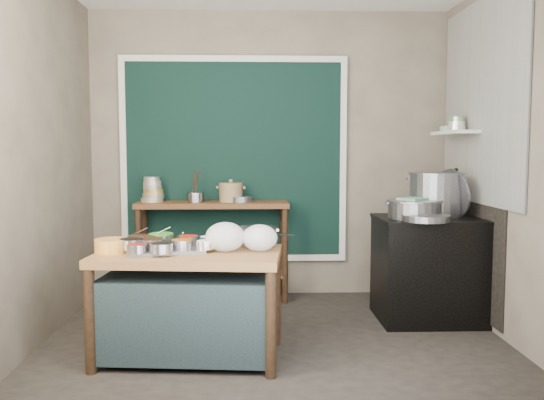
{
  "coord_description": "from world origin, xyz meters",
  "views": [
    {
      "loc": [
        -0.16,
        -4.22,
        1.45
      ],
      "look_at": [
        -0.02,
        0.25,
        1.06
      ],
      "focal_mm": 38.0,
      "sensor_mm": 36.0,
      "label": 1
    }
  ],
  "objects_px": {
    "back_counter": "(213,251)",
    "utensil_cup": "(195,197)",
    "prep_table": "(189,305)",
    "steamer": "(415,209)",
    "condiment_tray": "(166,250)",
    "stove_block": "(431,270)",
    "ceramic_crock": "(231,193)",
    "saucepan": "(257,237)",
    "stock_pot": "(436,194)",
    "yellow_basin": "(112,246)"
  },
  "relations": [
    {
      "from": "stove_block",
      "to": "saucepan",
      "type": "xyz_separation_m",
      "value": [
        -1.48,
        -0.65,
        0.4
      ]
    },
    {
      "from": "condiment_tray",
      "to": "stock_pot",
      "type": "distance_m",
      "value": 2.39
    },
    {
      "from": "ceramic_crock",
      "to": "stock_pot",
      "type": "bearing_deg",
      "value": -19.96
    },
    {
      "from": "condiment_tray",
      "to": "stove_block",
      "type": "bearing_deg",
      "value": 21.33
    },
    {
      "from": "yellow_basin",
      "to": "stock_pot",
      "type": "bearing_deg",
      "value": 20.6
    },
    {
      "from": "condiment_tray",
      "to": "ceramic_crock",
      "type": "bearing_deg",
      "value": 76.02
    },
    {
      "from": "stove_block",
      "to": "ceramic_crock",
      "type": "xyz_separation_m",
      "value": [
        -1.73,
        0.75,
        0.61
      ]
    },
    {
      "from": "steamer",
      "to": "back_counter",
      "type": "bearing_deg",
      "value": 155.85
    },
    {
      "from": "ceramic_crock",
      "to": "utensil_cup",
      "type": "bearing_deg",
      "value": -172.3
    },
    {
      "from": "stock_pot",
      "to": "steamer",
      "type": "distance_m",
      "value": 0.29
    },
    {
      "from": "ceramic_crock",
      "to": "steamer",
      "type": "relative_size",
      "value": 0.51
    },
    {
      "from": "prep_table",
      "to": "saucepan",
      "type": "relative_size",
      "value": 4.69
    },
    {
      "from": "saucepan",
      "to": "stock_pot",
      "type": "relative_size",
      "value": 0.56
    },
    {
      "from": "ceramic_crock",
      "to": "stock_pot",
      "type": "relative_size",
      "value": 0.5
    },
    {
      "from": "saucepan",
      "to": "stove_block",
      "type": "bearing_deg",
      "value": 25.56
    },
    {
      "from": "prep_table",
      "to": "stove_block",
      "type": "bearing_deg",
      "value": 28.71
    },
    {
      "from": "prep_table",
      "to": "steamer",
      "type": "xyz_separation_m",
      "value": [
        1.79,
        0.8,
        0.58
      ]
    },
    {
      "from": "back_counter",
      "to": "condiment_tray",
      "type": "height_order",
      "value": "back_counter"
    },
    {
      "from": "back_counter",
      "to": "stock_pot",
      "type": "distance_m",
      "value": 2.14
    },
    {
      "from": "back_counter",
      "to": "stove_block",
      "type": "height_order",
      "value": "back_counter"
    },
    {
      "from": "yellow_basin",
      "to": "utensil_cup",
      "type": "bearing_deg",
      "value": 75.07
    },
    {
      "from": "saucepan",
      "to": "stock_pot",
      "type": "bearing_deg",
      "value": 27.82
    },
    {
      "from": "condiment_tray",
      "to": "stock_pot",
      "type": "height_order",
      "value": "stock_pot"
    },
    {
      "from": "utensil_cup",
      "to": "steamer",
      "type": "distance_m",
      "value": 2.04
    },
    {
      "from": "saucepan",
      "to": "stock_pot",
      "type": "distance_m",
      "value": 1.73
    },
    {
      "from": "back_counter",
      "to": "saucepan",
      "type": "relative_size",
      "value": 5.44
    },
    {
      "from": "prep_table",
      "to": "steamer",
      "type": "height_order",
      "value": "steamer"
    },
    {
      "from": "saucepan",
      "to": "ceramic_crock",
      "type": "distance_m",
      "value": 1.44
    },
    {
      "from": "utensil_cup",
      "to": "ceramic_crock",
      "type": "distance_m",
      "value": 0.34
    },
    {
      "from": "back_counter",
      "to": "utensil_cup",
      "type": "distance_m",
      "value": 0.55
    },
    {
      "from": "stove_block",
      "to": "saucepan",
      "type": "relative_size",
      "value": 3.38
    },
    {
      "from": "condiment_tray",
      "to": "yellow_basin",
      "type": "relative_size",
      "value": 2.12
    },
    {
      "from": "condiment_tray",
      "to": "saucepan",
      "type": "bearing_deg",
      "value": 15.27
    },
    {
      "from": "prep_table",
      "to": "condiment_tray",
      "type": "bearing_deg",
      "value": 177.24
    },
    {
      "from": "back_counter",
      "to": "yellow_basin",
      "type": "relative_size",
      "value": 6.06
    },
    {
      "from": "stock_pot",
      "to": "ceramic_crock",
      "type": "bearing_deg",
      "value": 160.04
    },
    {
      "from": "condiment_tray",
      "to": "saucepan",
      "type": "distance_m",
      "value": 0.66
    },
    {
      "from": "yellow_basin",
      "to": "prep_table",
      "type": "bearing_deg",
      "value": 0.35
    },
    {
      "from": "back_counter",
      "to": "steamer",
      "type": "distance_m",
      "value": 1.96
    },
    {
      "from": "stove_block",
      "to": "condiment_tray",
      "type": "distance_m",
      "value": 2.3
    },
    {
      "from": "stove_block",
      "to": "yellow_basin",
      "type": "bearing_deg",
      "value": -160.99
    },
    {
      "from": "prep_table",
      "to": "condiment_tray",
      "type": "relative_size",
      "value": 2.46
    },
    {
      "from": "stove_block",
      "to": "condiment_tray",
      "type": "height_order",
      "value": "stove_block"
    },
    {
      "from": "prep_table",
      "to": "yellow_basin",
      "type": "bearing_deg",
      "value": -174.41
    },
    {
      "from": "utensil_cup",
      "to": "stock_pot",
      "type": "bearing_deg",
      "value": -15.87
    },
    {
      "from": "stove_block",
      "to": "utensil_cup",
      "type": "bearing_deg",
      "value": 161.19
    },
    {
      "from": "utensil_cup",
      "to": "ceramic_crock",
      "type": "relative_size",
      "value": 0.65
    },
    {
      "from": "back_counter",
      "to": "condiment_tray",
      "type": "bearing_deg",
      "value": -97.99
    },
    {
      "from": "utensil_cup",
      "to": "ceramic_crock",
      "type": "xyz_separation_m",
      "value": [
        0.34,
        0.05,
        0.03
      ]
    },
    {
      "from": "condiment_tray",
      "to": "utensil_cup",
      "type": "bearing_deg",
      "value": 87.87
    }
  ]
}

